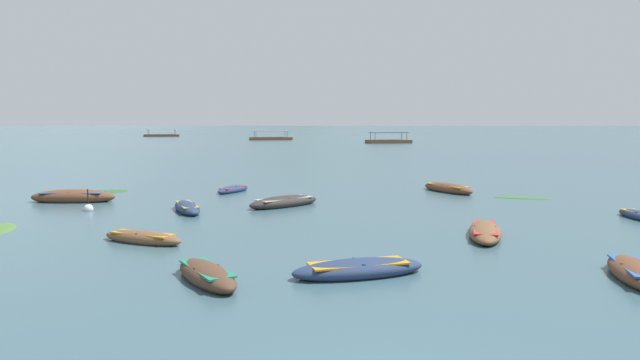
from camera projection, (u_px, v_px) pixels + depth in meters
The scene contains 19 objects.
ground_plane at pixel (276, 125), 1495.61m from camera, with size 6000.00×6000.00×0.00m, color #385660.
mountain_2 at pixel (310, 91), 2012.91m from camera, with size 655.27×655.27×236.16m, color #56665B.
rowboat_1 at pixel (636, 272), 15.40m from camera, with size 2.14×3.69×0.61m.
rowboat_2 at pixel (233, 190), 34.94m from camera, with size 2.26×3.09×0.50m.
rowboat_4 at pixel (359, 269), 15.80m from camera, with size 4.07×2.06×0.58m.
rowboat_5 at pixel (73, 197), 30.66m from camera, with size 4.60×1.72×0.85m.
rowboat_6 at pixel (207, 275), 15.19m from camera, with size 2.44×3.46×0.60m.
rowboat_7 at pixel (284, 202), 29.03m from camera, with size 4.22×3.70×0.67m.
rowboat_8 at pixel (485, 232), 21.22m from camera, with size 2.50×4.34×0.58m.
rowboat_9 at pixel (187, 208), 27.31m from camera, with size 2.16×3.97×0.57m.
rowboat_10 at pixel (143, 238), 20.18m from camera, with size 3.39×2.45×0.54m.
rowboat_11 at pixel (448, 188), 35.05m from camera, with size 2.77×4.55×0.70m.
ferry_0 at pixel (271, 138), 143.87m from camera, with size 11.09×5.74×2.54m.
ferry_1 at pixel (162, 135), 181.22m from camera, with size 11.39×5.71×2.54m.
ferry_2 at pixel (388, 141), 120.85m from camera, with size 9.96×5.33×2.54m.
mooring_buoy at pixel (88, 209), 27.50m from camera, with size 0.46×0.46×1.20m.
weed_patch_0 at pixel (522, 198), 32.25m from camera, with size 3.10×1.01×0.14m, color #38662D.
weed_patch_2 at pixel (100, 192), 34.85m from camera, with size 3.41×1.95×0.14m, color #2D5628.
weed_patch_3 at pixel (64, 194), 34.10m from camera, with size 2.81×2.55×0.14m, color #38662D.
Camera 1 is at (-1.71, -7.28, 4.26)m, focal length 31.59 mm.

